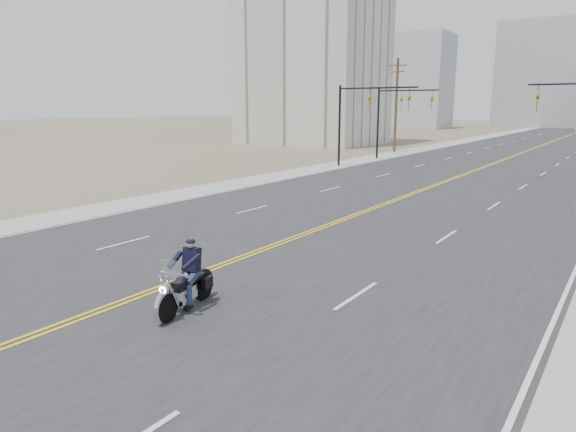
{
  "coord_description": "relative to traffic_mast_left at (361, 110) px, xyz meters",
  "views": [
    {
      "loc": [
        11.06,
        -8.24,
        5.19
      ],
      "look_at": [
        1.58,
        5.62,
        1.6
      ],
      "focal_mm": 32.0,
      "sensor_mm": 36.0,
      "label": 1
    }
  ],
  "objects": [
    {
      "name": "road",
      "position": [
        8.98,
        38.0,
        -4.93
      ],
      "size": [
        20.0,
        200.0,
        0.01
      ],
      "primitive_type": "cube",
      "color": "#303033",
      "rests_on": "ground"
    },
    {
      "name": "traffic_mast_far",
      "position": [
        -0.33,
        8.0,
        -0.06
      ],
      "size": [
        6.1,
        0.26,
        7.0
      ],
      "color": "black",
      "rests_on": "ground"
    },
    {
      "name": "sidewalk_left",
      "position": [
        -2.52,
        38.0,
        -4.93
      ],
      "size": [
        3.0,
        200.0,
        0.01
      ],
      "primitive_type": "cube",
      "color": "#A5A5A0",
      "rests_on": "ground"
    },
    {
      "name": "utility_pole_left",
      "position": [
        -3.52,
        16.0,
        0.54
      ],
      "size": [
        2.2,
        0.3,
        10.5
      ],
      "color": "brown",
      "rests_on": "ground"
    },
    {
      "name": "ground_plane",
      "position": [
        8.98,
        -32.0,
        -4.94
      ],
      "size": [
        400.0,
        400.0,
        0.0
      ],
      "primitive_type": "plane",
      "color": "#776D56",
      "rests_on": "ground"
    },
    {
      "name": "apartment_block",
      "position": [
        -19.02,
        23.0,
        10.06
      ],
      "size": [
        18.0,
        14.0,
        30.0
      ],
      "primitive_type": "cube",
      "color": "silver",
      "rests_on": "ground"
    },
    {
      "name": "haze_bldg_f",
      "position": [
        -41.02,
        98.0,
        3.06
      ],
      "size": [
        12.0,
        12.0,
        16.0
      ],
      "primitive_type": "cube",
      "color": "#ADB2B7",
      "rests_on": "ground"
    },
    {
      "name": "haze_bldg_d",
      "position": [
        -3.02,
        108.0,
        8.06
      ],
      "size": [
        20.0,
        15.0,
        26.0
      ],
      "primitive_type": "cube",
      "color": "#ADB2B7",
      "rests_on": "ground"
    },
    {
      "name": "haze_bldg_a",
      "position": [
        -26.02,
        83.0,
        6.06
      ],
      "size": [
        14.0,
        12.0,
        22.0
      ],
      "primitive_type": "cube",
      "color": "#B7BCC6",
      "rests_on": "ground"
    },
    {
      "name": "motorcyclist",
      "position": [
        10.77,
        -31.38,
        -4.01
      ],
      "size": [
        1.48,
        2.52,
        1.84
      ],
      "primitive_type": null,
      "rotation": [
        0.0,
        0.0,
        3.35
      ],
      "color": "black",
      "rests_on": "ground"
    },
    {
      "name": "traffic_mast_left",
      "position": [
        0.0,
        0.0,
        0.0
      ],
      "size": [
        7.1,
        0.26,
        7.0
      ],
      "color": "black",
      "rests_on": "ground"
    }
  ]
}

